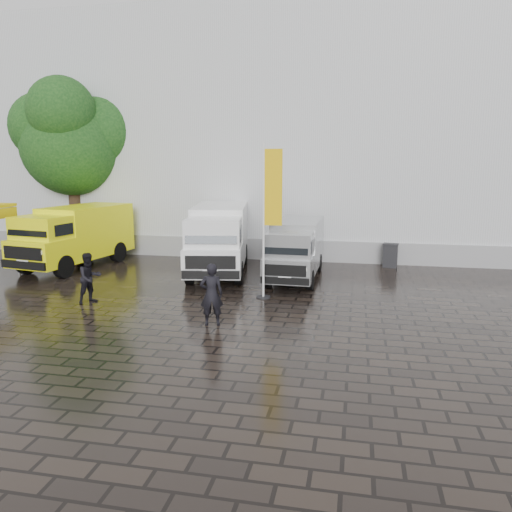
{
  "coord_description": "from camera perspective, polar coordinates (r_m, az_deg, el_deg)",
  "views": [
    {
      "loc": [
        3.36,
        -15.4,
        4.66
      ],
      "look_at": [
        -0.21,
        2.2,
        1.26
      ],
      "focal_mm": 35.0,
      "sensor_mm": 36.0,
      "label": 1
    }
  ],
  "objects": [
    {
      "name": "ground",
      "position": [
        16.44,
        -0.8,
        -5.76
      ],
      "size": [
        120.0,
        120.0,
        0.0
      ],
      "primitive_type": "plane",
      "color": "black",
      "rests_on": "ground"
    },
    {
      "name": "exhibition_hall",
      "position": [
        31.46,
        9.24,
        13.02
      ],
      "size": [
        44.0,
        16.0,
        12.0
      ],
      "primitive_type": "cube",
      "color": "silver",
      "rests_on": "ground"
    },
    {
      "name": "hall_plinth",
      "position": [
        23.76,
        8.02,
        0.52
      ],
      "size": [
        44.0,
        0.15,
        1.0
      ],
      "primitive_type": "cube",
      "color": "gray",
      "rests_on": "ground"
    },
    {
      "name": "van_yellow",
      "position": [
        23.61,
        -20.05,
        1.98
      ],
      "size": [
        3.18,
        6.11,
        2.69
      ],
      "primitive_type": null,
      "rotation": [
        0.0,
        0.0,
        -0.17
      ],
      "color": "#FBFF0D",
      "rests_on": "ground"
    },
    {
      "name": "van_white",
      "position": [
        21.14,
        -4.25,
        1.81
      ],
      "size": [
        3.26,
        6.74,
        2.8
      ],
      "primitive_type": null,
      "rotation": [
        0.0,
        0.0,
        0.18
      ],
      "color": "white",
      "rests_on": "ground"
    },
    {
      "name": "van_silver",
      "position": [
        20.1,
        4.54,
        0.63
      ],
      "size": [
        1.86,
        5.35,
        2.31
      ],
      "primitive_type": null,
      "rotation": [
        0.0,
        0.0,
        -0.02
      ],
      "color": "#A8ABAD",
      "rests_on": "ground"
    },
    {
      "name": "flagpole",
      "position": [
        16.89,
        1.49,
        5.0
      ],
      "size": [
        0.88,
        0.5,
        5.3
      ],
      "color": "black",
      "rests_on": "ground"
    },
    {
      "name": "tree",
      "position": [
        27.66,
        -20.37,
        12.37
      ],
      "size": [
        5.01,
        5.01,
        9.0
      ],
      "color": "black",
      "rests_on": "ground"
    },
    {
      "name": "wheelie_bin",
      "position": [
        23.19,
        15.1,
        0.1
      ],
      "size": [
        0.73,
        0.73,
        1.08
      ],
      "primitive_type": "cube",
      "rotation": [
        0.0,
        0.0,
        -0.14
      ],
      "color": "black",
      "rests_on": "ground"
    },
    {
      "name": "person_front",
      "position": [
        14.42,
        -5.11,
        -4.39
      ],
      "size": [
        0.76,
        0.61,
        1.83
      ],
      "primitive_type": "imported",
      "rotation": [
        0.0,
        0.0,
        3.42
      ],
      "color": "black",
      "rests_on": "ground"
    },
    {
      "name": "person_tent",
      "position": [
        17.58,
        -18.48,
        -2.38
      ],
      "size": [
        0.98,
        1.04,
        1.69
      ],
      "primitive_type": "imported",
      "rotation": [
        0.0,
        0.0,
        1.01
      ],
      "color": "black",
      "rests_on": "ground"
    }
  ]
}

